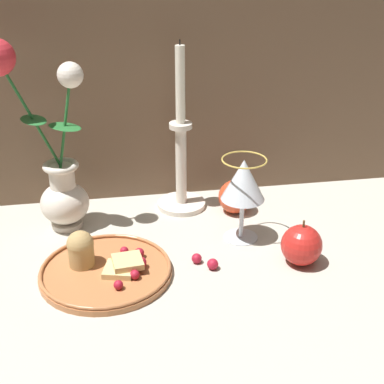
# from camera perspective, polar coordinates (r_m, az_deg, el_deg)

# --- Properties ---
(ground_plane) EXTENTS (2.40, 2.40, 0.00)m
(ground_plane) POSITION_cam_1_polar(r_m,az_deg,el_deg) (0.95, -3.91, -6.20)
(ground_plane) COLOR #B7B2A3
(ground_plane) RESTS_ON ground
(vase) EXTENTS (0.17, 0.09, 0.35)m
(vase) POSITION_cam_1_polar(r_m,az_deg,el_deg) (0.99, -14.72, 3.06)
(vase) COLOR silver
(vase) RESTS_ON ground_plane
(plate_with_pastries) EXTENTS (0.22, 0.22, 0.07)m
(plate_with_pastries) POSITION_cam_1_polar(r_m,az_deg,el_deg) (0.89, -9.45, -7.86)
(plate_with_pastries) COLOR #B77042
(plate_with_pastries) RESTS_ON ground_plane
(wine_glass) EXTENTS (0.08, 0.08, 0.16)m
(wine_glass) POSITION_cam_1_polar(r_m,az_deg,el_deg) (0.94, 5.49, 1.02)
(wine_glass) COLOR silver
(wine_glass) RESTS_ON ground_plane
(candlestick) EXTENTS (0.10, 0.10, 0.33)m
(candlestick) POSITION_cam_1_polar(r_m,az_deg,el_deg) (1.05, -1.18, 3.05)
(candlestick) COLOR silver
(candlestick) RESTS_ON ground_plane
(apple_beside_vase) EXTENTS (0.07, 0.07, 0.08)m
(apple_beside_vase) POSITION_cam_1_polar(r_m,az_deg,el_deg) (0.91, 11.60, -5.56)
(apple_beside_vase) COLOR red
(apple_beside_vase) RESTS_ON ground_plane
(apple_near_glass) EXTENTS (0.07, 0.07, 0.08)m
(apple_near_glass) POSITION_cam_1_polar(r_m,az_deg,el_deg) (1.06, 4.61, -0.50)
(apple_near_glass) COLOR #D14223
(apple_near_glass) RESTS_ON ground_plane
(berry_near_plate) EXTENTS (0.02, 0.02, 0.02)m
(berry_near_plate) POSITION_cam_1_polar(r_m,az_deg,el_deg) (0.91, 0.50, -7.09)
(berry_near_plate) COLOR #AD192D
(berry_near_plate) RESTS_ON ground_plane
(berry_front_center) EXTENTS (0.02, 0.02, 0.02)m
(berry_front_center) POSITION_cam_1_polar(r_m,az_deg,el_deg) (0.89, 2.22, -7.70)
(berry_front_center) COLOR #AD192D
(berry_front_center) RESTS_ON ground_plane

